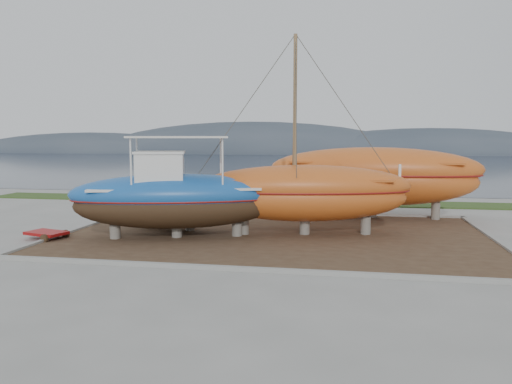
% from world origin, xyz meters
% --- Properties ---
extents(ground, '(140.00, 140.00, 0.00)m').
position_xyz_m(ground, '(0.00, 0.00, 0.00)').
color(ground, gray).
rests_on(ground, ground).
extents(dirt_patch, '(18.00, 12.00, 0.06)m').
position_xyz_m(dirt_patch, '(0.00, 4.00, 0.03)').
color(dirt_patch, '#422D1E').
rests_on(dirt_patch, ground).
extents(curb_frame, '(18.60, 12.60, 0.15)m').
position_xyz_m(curb_frame, '(0.00, 4.00, 0.07)').
color(curb_frame, gray).
rests_on(curb_frame, ground).
extents(grass_strip, '(44.00, 3.00, 0.08)m').
position_xyz_m(grass_strip, '(0.00, 15.50, 0.04)').
color(grass_strip, '#284219').
rests_on(grass_strip, ground).
extents(sea, '(260.00, 100.00, 0.04)m').
position_xyz_m(sea, '(0.00, 70.00, 0.00)').
color(sea, '#192232').
rests_on(sea, ground).
extents(mountain_ridge, '(200.00, 36.00, 20.00)m').
position_xyz_m(mountain_ridge, '(0.00, 125.00, 0.00)').
color(mountain_ridge, '#333D49').
rests_on(mountain_ridge, ground).
extents(blue_caique, '(9.31, 5.20, 4.28)m').
position_xyz_m(blue_caique, '(-4.03, 2.57, 2.20)').
color(blue_caique, '#1A56A6').
rests_on(blue_caique, dirt_patch).
extents(white_dinghy, '(4.11, 2.23, 1.17)m').
position_xyz_m(white_dinghy, '(-5.07, 4.43, 0.65)').
color(white_dinghy, white).
rests_on(white_dinghy, dirt_patch).
extents(orange_sailboat, '(9.61, 4.35, 8.56)m').
position_xyz_m(orange_sailboat, '(1.26, 4.21, 4.34)').
color(orange_sailboat, '#BC551D').
rests_on(orange_sailboat, dirt_patch).
extents(orange_bare_hull, '(11.14, 3.72, 3.61)m').
position_xyz_m(orange_bare_hull, '(4.43, 9.56, 1.87)').
color(orange_bare_hull, '#BC551D').
rests_on(orange_bare_hull, dirt_patch).
extents(red_trailer, '(2.68, 1.84, 0.35)m').
position_xyz_m(red_trailer, '(-9.36, 1.36, 0.17)').
color(red_trailer, '#A31212').
rests_on(red_trailer, ground).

